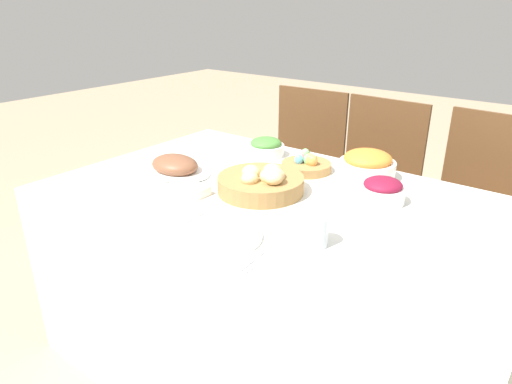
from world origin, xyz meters
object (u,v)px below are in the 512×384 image
object	(u,v)px
carrot_bowl	(367,165)
drinking_cup	(315,231)
egg_basket	(306,165)
butter_dish	(191,190)
spoon	(270,257)
chair_far_right	(475,212)
dinner_plate	(220,237)
chair_far_center	(369,185)
knife	(261,254)
beet_salad_bowl	(382,191)
green_salad_bowl	(266,147)
ham_platter	(175,166)
fork	(184,223)
bread_basket	(262,182)
chair_far_left	(299,168)

from	to	relation	value
carrot_bowl	drinking_cup	size ratio (longest dim) A/B	2.40
egg_basket	butter_dish	bearing A→B (deg)	-113.90
egg_basket	carrot_bowl	bearing A→B (deg)	18.24
egg_basket	spoon	size ratio (longest dim) A/B	1.02
egg_basket	drinking_cup	distance (m)	0.60
chair_far_right	dinner_plate	distance (m)	1.28
chair_far_center	chair_far_right	size ratio (longest dim) A/B	1.00
dinner_plate	butter_dish	size ratio (longest dim) A/B	1.94
drinking_cup	butter_dish	distance (m)	0.54
egg_basket	knife	world-z (taller)	egg_basket
beet_salad_bowl	green_salad_bowl	xyz separation A→B (m)	(-0.61, 0.16, -0.00)
ham_platter	knife	bearing A→B (deg)	-24.58
fork	ham_platter	bearing A→B (deg)	136.38
bread_basket	drinking_cup	world-z (taller)	bread_basket
dinner_plate	egg_basket	bearing A→B (deg)	99.00
fork	knife	size ratio (longest dim) A/B	1.00
knife	butter_dish	bearing A→B (deg)	154.22
carrot_bowl	bread_basket	bearing A→B (deg)	-123.22
chair_far_left	fork	bearing A→B (deg)	-76.92
chair_far_center	fork	bearing A→B (deg)	-91.10
ham_platter	bread_basket	bearing A→B (deg)	6.81
egg_basket	ham_platter	size ratio (longest dim) A/B	0.62
egg_basket	fork	world-z (taller)	egg_basket
egg_basket	dinner_plate	xyz separation A→B (m)	(0.10, -0.63, -0.02)
drinking_cup	chair_far_center	bearing A→B (deg)	105.68
spoon	bread_basket	bearing A→B (deg)	133.48
bread_basket	fork	xyz separation A→B (m)	(-0.04, -0.35, -0.04)
ham_platter	dinner_plate	bearing A→B (deg)	-30.58
chair_far_center	egg_basket	world-z (taller)	chair_far_center
chair_far_left	fork	xyz separation A→B (m)	(0.33, -1.18, 0.23)
chair_far_right	green_salad_bowl	size ratio (longest dim) A/B	5.71
chair_far_right	spoon	size ratio (longest dim) A/B	4.73
dinner_plate	butter_dish	bearing A→B (deg)	148.87
green_salad_bowl	spoon	world-z (taller)	green_salad_bowl
ham_platter	beet_salad_bowl	xyz separation A→B (m)	(0.77, 0.23, 0.02)
beet_salad_bowl	fork	distance (m)	0.67
chair_far_center	chair_far_left	size ratio (longest dim) A/B	1.00
bread_basket	drinking_cup	distance (m)	0.41
carrot_bowl	spoon	size ratio (longest dim) A/B	1.10
egg_basket	knife	size ratio (longest dim) A/B	1.02
drinking_cup	spoon	bearing A→B (deg)	-113.77
chair_far_right	spoon	world-z (taller)	chair_far_right
knife	spoon	distance (m)	0.03
knife	beet_salad_bowl	bearing A→B (deg)	73.84
dinner_plate	spoon	size ratio (longest dim) A/B	1.26
chair_far_right	dinner_plate	world-z (taller)	chair_far_right
dinner_plate	fork	xyz separation A→B (m)	(-0.15, 0.00, -0.00)
butter_dish	knife	bearing A→B (deg)	-22.02
chair_far_right	green_salad_bowl	bearing A→B (deg)	-142.58
bread_basket	egg_basket	world-z (taller)	bread_basket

